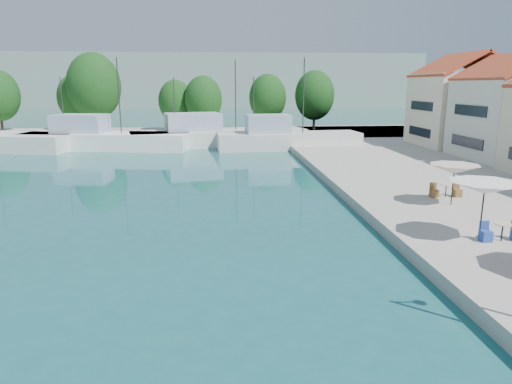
{
  "coord_description": "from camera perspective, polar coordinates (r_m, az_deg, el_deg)",
  "views": [
    {
      "loc": [
        -1.57,
        3.85,
        6.99
      ],
      "look_at": [
        0.19,
        26.0,
        1.74
      ],
      "focal_mm": 32.0,
      "sensor_mm": 36.0,
      "label": 1
    }
  ],
  "objects": [
    {
      "name": "quay_far",
      "position": [
        63.83,
        -10.4,
        7.06
      ],
      "size": [
        90.0,
        16.0,
        0.6
      ],
      "primitive_type": "cube",
      "color": "#AAA299",
      "rests_on": "ground"
    },
    {
      "name": "hill_west",
      "position": [
        158.72,
        -15.29,
        13.2
      ],
      "size": [
        180.0,
        40.0,
        16.0
      ],
      "primitive_type": "cube",
      "color": "gray",
      "rests_on": "ground"
    },
    {
      "name": "hill_east",
      "position": [
        180.99,
        8.94,
        12.82
      ],
      "size": [
        140.0,
        40.0,
        12.0
      ],
      "primitive_type": "cube",
      "color": "gray",
      "rests_on": "ground"
    },
    {
      "name": "building_06",
      "position": [
        53.66,
        24.34,
        10.55
      ],
      "size": [
        9.0,
        8.8,
        10.2
      ],
      "color": "#F6E6C5",
      "rests_on": "quay_right"
    },
    {
      "name": "trawler_02",
      "position": [
        53.51,
        -18.75,
        6.24
      ],
      "size": [
        18.84,
        7.58,
        10.2
      ],
      "rotation": [
        0.0,
        0.0,
        -0.16
      ],
      "color": "white",
      "rests_on": "ground"
    },
    {
      "name": "trawler_03",
      "position": [
        54.15,
        -5.17,
        6.96
      ],
      "size": [
        21.09,
        9.78,
        10.2
      ],
      "rotation": [
        0.0,
        0.0,
        0.23
      ],
      "color": "silver",
      "rests_on": "ground"
    },
    {
      "name": "trawler_04",
      "position": [
        50.96,
        3.66,
        6.59
      ],
      "size": [
        16.0,
        5.21,
        10.2
      ],
      "rotation": [
        0.0,
        0.0,
        0.07
      ],
      "color": "silver",
      "rests_on": "ground"
    },
    {
      "name": "tree_03",
      "position": [
        71.08,
        -21.52,
        10.9
      ],
      "size": [
        5.32,
        5.32,
        7.87
      ],
      "color": "#3F2B19",
      "rests_on": "quay_far"
    },
    {
      "name": "tree_04",
      "position": [
        67.82,
        -19.59,
        12.36
      ],
      "size": [
        7.22,
        7.22,
        10.69
      ],
      "color": "#3F2B19",
      "rests_on": "quay_far"
    },
    {
      "name": "tree_05",
      "position": [
        66.46,
        -10.04,
        11.1
      ],
      "size": [
        4.77,
        4.77,
        7.06
      ],
      "color": "#3F2B19",
      "rests_on": "quay_far"
    },
    {
      "name": "tree_06",
      "position": [
        64.49,
        -6.61,
        11.43
      ],
      "size": [
        5.14,
        5.14,
        7.6
      ],
      "color": "#3F2B19",
      "rests_on": "quay_far"
    },
    {
      "name": "tree_07",
      "position": [
        66.67,
        1.46,
        11.7
      ],
      "size": [
        5.32,
        5.32,
        7.88
      ],
      "color": "#3F2B19",
      "rests_on": "quay_far"
    },
    {
      "name": "tree_08",
      "position": [
        67.87,
        7.33,
        11.89
      ],
      "size": [
        5.68,
        5.68,
        8.41
      ],
      "color": "#3F2B19",
      "rests_on": "quay_far"
    },
    {
      "name": "umbrella_white",
      "position": [
        20.93,
        26.69,
        0.47
      ],
      "size": [
        2.92,
        2.92,
        2.51
      ],
      "color": "black",
      "rests_on": "quay_right"
    },
    {
      "name": "umbrella_cream",
      "position": [
        26.67,
        23.56,
        2.64
      ],
      "size": [
        2.65,
        2.65,
        2.22
      ],
      "color": "black",
      "rests_on": "quay_right"
    },
    {
      "name": "cafe_table_02",
      "position": [
        21.71,
        28.37,
        -4.68
      ],
      "size": [
        1.82,
        0.7,
        0.76
      ],
      "color": "black",
      "rests_on": "quay_right"
    },
    {
      "name": "cafe_table_03",
      "position": [
        28.69,
        22.63,
        -0.03
      ],
      "size": [
        1.82,
        0.7,
        0.76
      ],
      "color": "black",
      "rests_on": "quay_right"
    }
  ]
}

